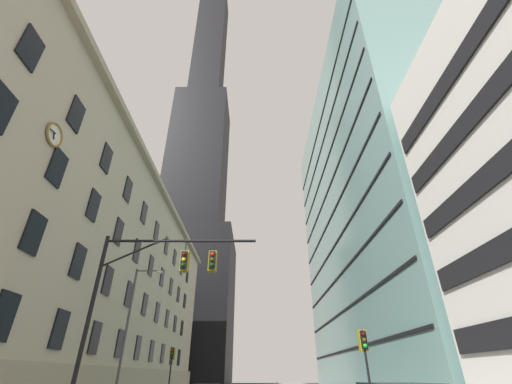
% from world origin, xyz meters
% --- Properties ---
extents(station_building, '(12.98, 58.11, 22.52)m').
position_xyz_m(station_building, '(-17.15, 23.05, 11.23)').
color(station_building, '#BCAF93').
rests_on(station_building, ground).
extents(dark_skyscraper, '(24.75, 24.75, 173.52)m').
position_xyz_m(dark_skyscraper, '(-17.76, 74.29, 50.72)').
color(dark_skyscraper, black).
rests_on(dark_skyscraper, ground).
extents(glass_office_midrise, '(16.42, 41.33, 42.34)m').
position_xyz_m(glass_office_midrise, '(19.16, 26.64, 21.17)').
color(glass_office_midrise, gray).
rests_on(glass_office_midrise, ground).
extents(traffic_signal_mast, '(7.95, 0.63, 7.78)m').
position_xyz_m(traffic_signal_mast, '(-3.87, 2.88, 5.70)').
color(traffic_signal_mast, black).
rests_on(traffic_signal_mast, sidewalk_left).
extents(traffic_light_near_right, '(0.40, 0.63, 3.56)m').
position_xyz_m(traffic_light_near_right, '(6.67, 5.81, 2.99)').
color(traffic_light_near_right, black).
rests_on(traffic_light_near_right, sidewalk_right).
extents(traffic_light_far_left, '(0.40, 0.63, 3.67)m').
position_xyz_m(traffic_light_far_left, '(-6.69, 19.96, 3.09)').
color(traffic_light_far_left, black).
rests_on(traffic_light_far_left, sidewalk_left).
extents(street_lamppost, '(2.20, 0.32, 8.98)m').
position_xyz_m(street_lamppost, '(-8.48, 13.01, 5.38)').
color(street_lamppost, '#47474C').
rests_on(street_lamppost, sidewalk_left).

